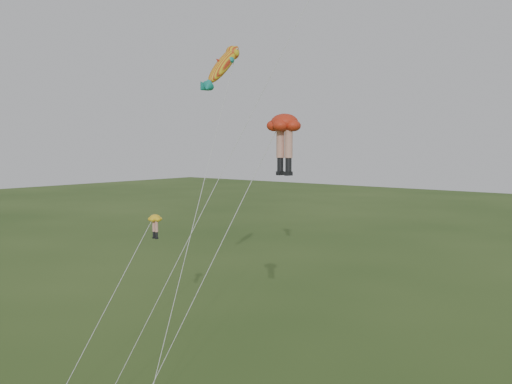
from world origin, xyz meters
The scene contains 3 objects.
legs_kite_red_mid centered at (6.52, 2.54, 14.43)m, with size 6.67×5.64×15.20m.
legs_kite_yellow centered at (-5.55, 5.14, 8.62)m, with size 2.21×9.10×9.47m.
fish_kite centered at (-1.85, 7.85, 18.53)m, with size 2.84×9.97×20.15m.
Camera 1 is at (21.57, -17.89, 13.86)m, focal length 40.00 mm.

